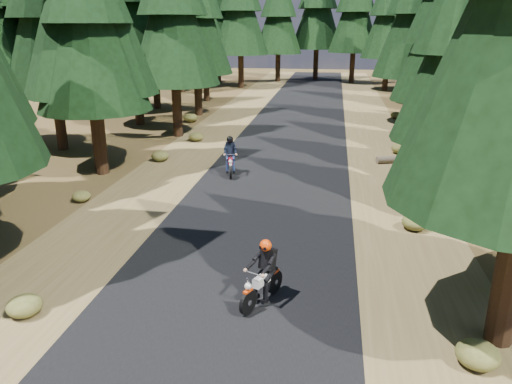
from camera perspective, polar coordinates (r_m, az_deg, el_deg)
ground at (r=14.28m, az=-0.93°, el=-6.09°), size 120.00×120.00×0.00m
road at (r=18.88m, az=1.62°, el=0.20°), size 6.00×100.00×0.01m
shoulder_l at (r=19.95m, az=-11.60°, el=0.82°), size 3.20×100.00×0.01m
shoulder_r at (r=18.91m, az=15.59°, el=-0.49°), size 3.20×100.00×0.01m
log_near at (r=24.47m, az=19.96°, el=3.74°), size 5.64×2.23×0.32m
understory_shrubs at (r=22.07m, az=8.78°, el=3.40°), size 15.69×30.96×0.67m
rider_lead at (r=11.26m, az=0.68°, el=-10.38°), size 1.16×1.73×1.49m
rider_follow at (r=20.76m, az=-2.95°, el=3.41°), size 0.91×1.86×1.59m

